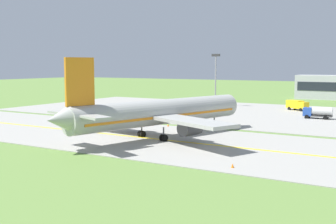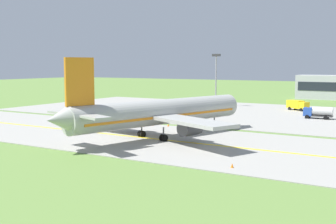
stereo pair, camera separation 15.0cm
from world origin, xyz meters
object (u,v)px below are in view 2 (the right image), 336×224
(service_truck_fuel, at_px, (298,105))
(service_truck_baggage, at_px, (318,112))
(apron_light_mast, at_px, (216,73))
(airplane_lead, at_px, (159,113))

(service_truck_fuel, bearing_deg, service_truck_baggage, -61.48)
(service_truck_fuel, relative_size, apron_light_mast, 0.42)
(airplane_lead, bearing_deg, apron_light_mast, 105.13)
(service_truck_baggage, distance_m, apron_light_mast, 34.95)
(service_truck_baggage, bearing_deg, apron_light_mast, 154.81)
(service_truck_baggage, relative_size, apron_light_mast, 0.41)
(airplane_lead, distance_m, apron_light_mast, 54.80)
(service_truck_fuel, distance_m, apron_light_mast, 23.98)
(service_truck_fuel, height_order, apron_light_mast, apron_light_mast)
(airplane_lead, xyz_separation_m, apron_light_mast, (-14.24, 52.66, 5.19))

